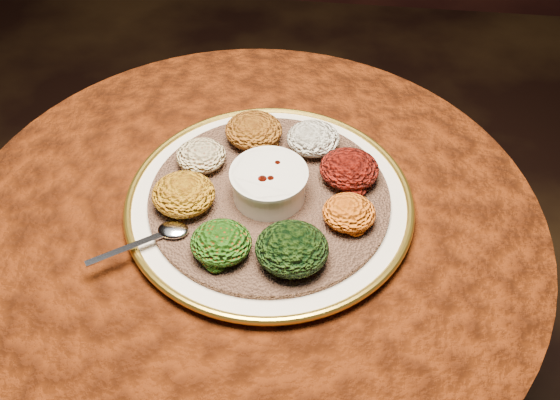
# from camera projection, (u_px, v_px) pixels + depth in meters

# --- Properties ---
(table) EXTENTS (0.96, 0.96, 0.73)m
(table) POSITION_uv_depth(u_px,v_px,m) (253.00, 280.00, 1.14)
(table) COLOR black
(table) RESTS_ON ground
(platter) EXTENTS (0.52, 0.52, 0.02)m
(platter) POSITION_uv_depth(u_px,v_px,m) (269.00, 202.00, 1.02)
(platter) COLOR white
(platter) RESTS_ON table
(injera) EXTENTS (0.52, 0.52, 0.01)m
(injera) POSITION_uv_depth(u_px,v_px,m) (269.00, 197.00, 1.01)
(injera) COLOR brown
(injera) RESTS_ON platter
(stew_bowl) EXTENTS (0.12, 0.12, 0.05)m
(stew_bowl) POSITION_uv_depth(u_px,v_px,m) (269.00, 182.00, 0.98)
(stew_bowl) COLOR silver
(stew_bowl) RESTS_ON injera
(spoon) EXTENTS (0.14, 0.10, 0.01)m
(spoon) POSITION_uv_depth(u_px,v_px,m) (166.00, 232.00, 0.94)
(spoon) COLOR silver
(spoon) RESTS_ON injera
(portion_ayib) EXTENTS (0.09, 0.09, 0.04)m
(portion_ayib) POSITION_uv_depth(u_px,v_px,m) (313.00, 139.00, 1.07)
(portion_ayib) COLOR silver
(portion_ayib) RESTS_ON injera
(portion_kitfo) EXTENTS (0.10, 0.09, 0.05)m
(portion_kitfo) POSITION_uv_depth(u_px,v_px,m) (349.00, 169.00, 1.01)
(portion_kitfo) COLOR black
(portion_kitfo) RESTS_ON injera
(portion_tikil) EXTENTS (0.08, 0.08, 0.04)m
(portion_tikil) POSITION_uv_depth(u_px,v_px,m) (349.00, 213.00, 0.95)
(portion_tikil) COLOR #B1610E
(portion_tikil) RESTS_ON injera
(portion_gomen) EXTENTS (0.11, 0.10, 0.05)m
(portion_gomen) POSITION_uv_depth(u_px,v_px,m) (292.00, 249.00, 0.90)
(portion_gomen) COLOR black
(portion_gomen) RESTS_ON injera
(portion_mixveg) EXTENTS (0.09, 0.09, 0.04)m
(portion_mixveg) POSITION_uv_depth(u_px,v_px,m) (221.00, 242.00, 0.91)
(portion_mixveg) COLOR #AF2B0B
(portion_mixveg) RESTS_ON injera
(portion_kik) EXTENTS (0.10, 0.09, 0.05)m
(portion_kik) POSITION_uv_depth(u_px,v_px,m) (184.00, 194.00, 0.97)
(portion_kik) COLOR #BC7D10
(portion_kik) RESTS_ON injera
(portion_timatim) EXTENTS (0.08, 0.08, 0.04)m
(portion_timatim) POSITION_uv_depth(u_px,v_px,m) (201.00, 156.00, 1.04)
(portion_timatim) COLOR maroon
(portion_timatim) RESTS_ON injera
(portion_shiro) EXTENTS (0.10, 0.09, 0.05)m
(portion_shiro) POSITION_uv_depth(u_px,v_px,m) (254.00, 130.00, 1.08)
(portion_shiro) COLOR brown
(portion_shiro) RESTS_ON injera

